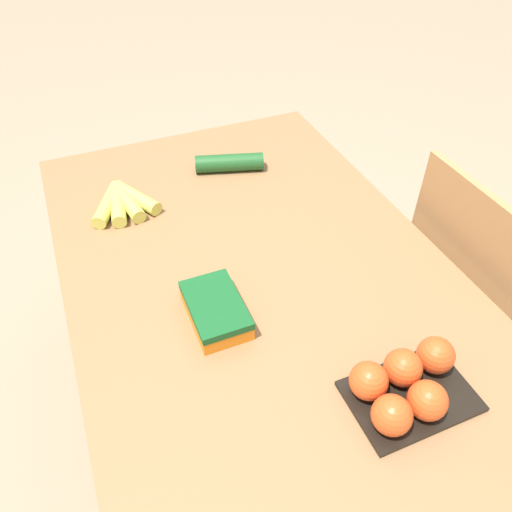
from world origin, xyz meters
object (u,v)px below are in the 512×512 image
(banana_bunch, at_px, (122,201))
(carrot_bag, at_px, (216,309))
(cucumber_near, at_px, (229,163))
(chair, at_px, (474,304))
(tomato_pack, at_px, (406,385))

(banana_bunch, xyz_separation_m, carrot_bag, (0.48, 0.11, 0.01))
(cucumber_near, bearing_deg, chair, 44.30)
(carrot_bag, distance_m, cucumber_near, 0.58)
(carrot_bag, bearing_deg, cucumber_near, 156.91)
(chair, relative_size, banana_bunch, 4.75)
(chair, height_order, carrot_bag, chair)
(banana_bunch, distance_m, cucumber_near, 0.34)
(tomato_pack, distance_m, carrot_bag, 0.41)
(banana_bunch, height_order, carrot_bag, carrot_bag)
(cucumber_near, bearing_deg, banana_bunch, -79.50)
(chair, distance_m, carrot_bag, 0.83)
(chair, relative_size, carrot_bag, 5.15)
(tomato_pack, bearing_deg, cucumber_near, -177.94)
(chair, bearing_deg, carrot_bag, 88.57)
(banana_bunch, distance_m, tomato_pack, 0.87)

